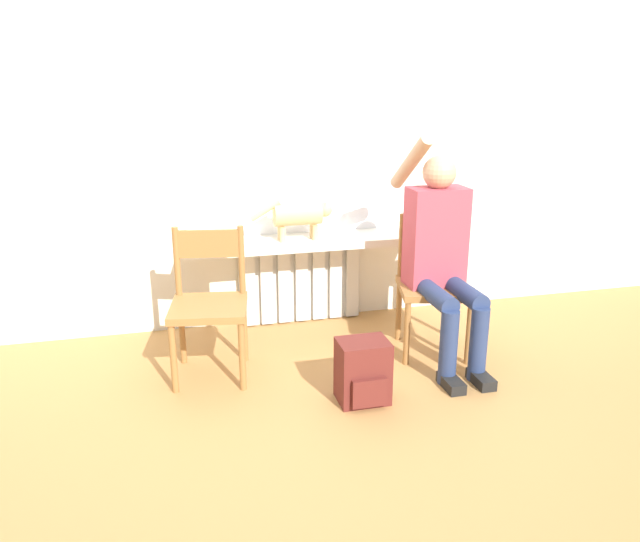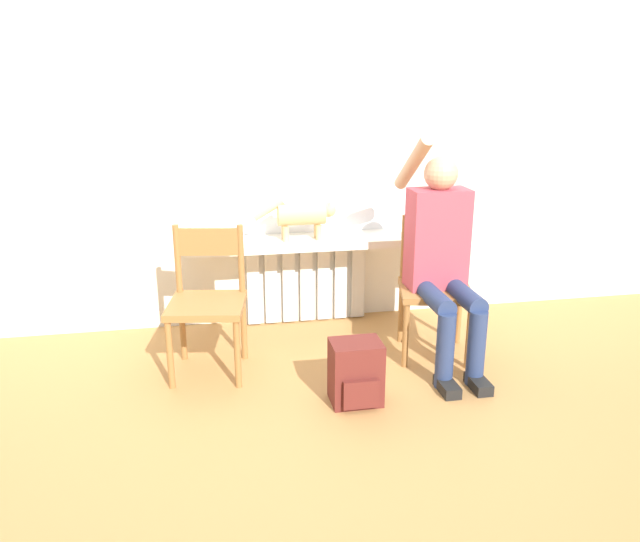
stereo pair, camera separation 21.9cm
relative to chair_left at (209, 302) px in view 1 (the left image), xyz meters
The scene contains 10 objects.
ground_plane 0.94m from the chair_left, 36.67° to the right, with size 12.00×12.00×0.00m, color #B27F47.
wall_with_window 1.35m from the chair_left, 47.80° to the left, with size 7.00×0.06×2.70m.
radiator 0.95m from the chair_left, 44.59° to the left, with size 0.84×0.08×0.57m.
windowsill 0.87m from the chair_left, 38.90° to the left, with size 1.56×0.33×0.05m.
window_glass 1.25m from the chair_left, 46.40° to the left, with size 1.50×0.01×1.22m.
chair_left is the anchor object (origin of this frame).
chair_right 1.35m from the chair_left, ahead, with size 0.50×0.50×0.83m.
person 1.36m from the chair_left, ahead, with size 0.36×0.98×1.34m.
cat 0.89m from the chair_left, 38.97° to the left, with size 0.54×0.14×0.27m.
backpack 0.94m from the chair_left, 35.48° to the right, with size 0.26×0.23×0.34m.
Camera 1 is at (-0.87, -2.81, 1.64)m, focal length 35.00 mm.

